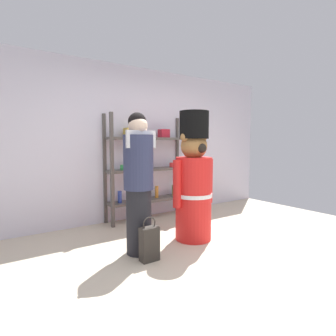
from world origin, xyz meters
TOP-DOWN VIEW (x-y plane):
  - ground_plane at (0.00, 0.00)m, footprint 6.40×6.40m
  - back_wall at (0.00, 2.20)m, footprint 6.40×0.12m
  - merchandise_shelf at (0.33, 1.98)m, footprint 1.51×0.35m
  - teddy_bear_guard at (0.30, 0.71)m, footprint 0.66×0.50m
  - person_shopper at (-0.55, 0.70)m, footprint 0.37×0.35m
  - shopping_bag at (-0.56, 0.44)m, footprint 0.21×0.12m

SIDE VIEW (x-z plane):
  - ground_plane at x=0.00m, z-range 0.00..0.00m
  - shopping_bag at x=-0.56m, z-range -0.05..0.45m
  - teddy_bear_guard at x=0.30m, z-range -0.07..1.67m
  - person_shopper at x=-0.55m, z-range 0.03..1.70m
  - merchandise_shelf at x=0.33m, z-range 0.02..1.80m
  - back_wall at x=0.00m, z-range 0.00..2.60m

